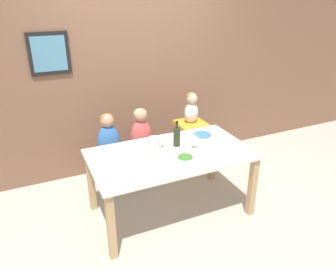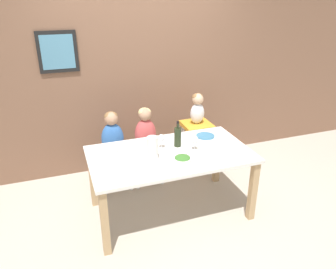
# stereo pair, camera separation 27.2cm
# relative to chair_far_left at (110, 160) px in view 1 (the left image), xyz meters

# --- Properties ---
(ground_plane) EXTENTS (14.00, 14.00, 0.00)m
(ground_plane) POSITION_rel_chair_far_left_xyz_m (0.47, -0.72, -0.39)
(ground_plane) COLOR #BCB2A3
(wall_back) EXTENTS (10.00, 0.09, 2.70)m
(wall_back) POSITION_rel_chair_far_left_xyz_m (0.47, 0.52, 0.96)
(wall_back) COLOR brown
(wall_back) RESTS_ON ground_plane
(dining_table) EXTENTS (1.67, 0.93, 0.73)m
(dining_table) POSITION_rel_chair_far_left_xyz_m (0.47, -0.72, 0.25)
(dining_table) COLOR white
(dining_table) RESTS_ON ground_plane
(chair_far_left) EXTENTS (0.42, 0.43, 0.46)m
(chair_far_left) POSITION_rel_chair_far_left_xyz_m (0.00, 0.00, 0.00)
(chair_far_left) COLOR silver
(chair_far_left) RESTS_ON ground_plane
(chair_far_center) EXTENTS (0.42, 0.43, 0.46)m
(chair_far_center) POSITION_rel_chair_far_left_xyz_m (0.41, 0.00, 0.00)
(chair_far_center) COLOR silver
(chair_far_center) RESTS_ON ground_plane
(chair_right_highchair) EXTENTS (0.36, 0.36, 0.71)m
(chair_right_highchair) POSITION_rel_chair_far_left_xyz_m (1.10, -0.00, 0.17)
(chair_right_highchair) COLOR silver
(chair_right_highchair) RESTS_ON ground_plane
(person_child_left) EXTENTS (0.26, 0.19, 0.53)m
(person_child_left) POSITION_rel_chair_far_left_xyz_m (0.00, 0.00, 0.33)
(person_child_left) COLOR #3366B2
(person_child_left) RESTS_ON chair_far_left
(person_child_center) EXTENTS (0.26, 0.19, 0.53)m
(person_child_center) POSITION_rel_chair_far_left_xyz_m (0.41, 0.00, 0.33)
(person_child_center) COLOR #C64C4C
(person_child_center) RESTS_ON chair_far_center
(person_baby_right) EXTENTS (0.19, 0.15, 0.40)m
(person_baby_right) POSITION_rel_chair_far_left_xyz_m (1.10, 0.00, 0.53)
(person_baby_right) COLOR silver
(person_baby_right) RESTS_ON chair_right_highchair
(wine_bottle) EXTENTS (0.08, 0.08, 0.29)m
(wine_bottle) POSITION_rel_chair_far_left_xyz_m (0.60, -0.59, 0.45)
(wine_bottle) COLOR #232D19
(wine_bottle) RESTS_ON dining_table
(paper_towel_roll) EXTENTS (0.11, 0.11, 0.25)m
(paper_towel_roll) POSITION_rel_chair_far_left_xyz_m (0.26, -0.80, 0.46)
(paper_towel_roll) COLOR white
(paper_towel_roll) RESTS_ON dining_table
(wine_glass_near) EXTENTS (0.07, 0.07, 0.16)m
(wine_glass_near) POSITION_rel_chair_far_left_xyz_m (0.74, -0.74, 0.45)
(wine_glass_near) COLOR white
(wine_glass_near) RESTS_ON dining_table
(wine_glass_far) EXTENTS (0.07, 0.07, 0.16)m
(wine_glass_far) POSITION_rel_chair_far_left_xyz_m (0.42, -0.58, 0.45)
(wine_glass_far) COLOR white
(wine_glass_far) RESTS_ON dining_table
(salad_bowl_large) EXTENTS (0.18, 0.18, 0.09)m
(salad_bowl_large) POSITION_rel_chair_far_left_xyz_m (0.50, -0.98, 0.38)
(salad_bowl_large) COLOR white
(salad_bowl_large) RESTS_ON dining_table
(dinner_plate_front_left) EXTENTS (0.21, 0.21, 0.01)m
(dinner_plate_front_left) POSITION_rel_chair_far_left_xyz_m (-0.03, -0.90, 0.34)
(dinner_plate_front_left) COLOR silver
(dinner_plate_front_left) RESTS_ON dining_table
(dinner_plate_back_left) EXTENTS (0.21, 0.21, 0.01)m
(dinner_plate_back_left) POSITION_rel_chair_far_left_xyz_m (0.06, -0.49, 0.34)
(dinner_plate_back_left) COLOR silver
(dinner_plate_back_left) RESTS_ON dining_table
(dinner_plate_back_right) EXTENTS (0.21, 0.21, 0.01)m
(dinner_plate_back_right) POSITION_rel_chair_far_left_xyz_m (0.99, -0.46, 0.34)
(dinner_plate_back_right) COLOR teal
(dinner_plate_back_right) RESTS_ON dining_table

